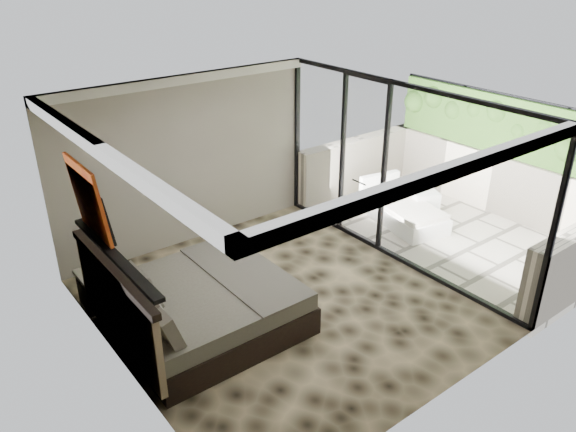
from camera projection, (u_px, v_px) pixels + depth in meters
floor at (281, 304)px, 7.88m from camera, size 5.00×5.00×0.00m
ceiling at (279, 109)px, 6.67m from camera, size 4.50×5.00×0.02m
back_wall at (187, 162)px, 9.05m from camera, size 4.50×0.02×2.80m
left_wall at (114, 269)px, 6.04m from camera, size 0.02×5.00×2.80m
glass_wall at (399, 175)px, 8.51m from camera, size 0.08×5.00×2.80m
terrace_slab at (449, 233)px, 9.97m from camera, size 3.00×5.00×0.12m
parapet_far at (499, 184)px, 10.45m from camera, size 0.30×5.00×1.10m
foliage_hedge at (509, 126)px, 9.97m from camera, size 0.36×4.60×1.10m
picture_ledge at (115, 256)px, 6.10m from camera, size 0.12×2.20×0.05m
bed at (197, 306)px, 7.21m from camera, size 2.26×2.19×1.25m
nightstand at (100, 288)px, 7.79m from camera, size 0.54×0.54×0.51m
table_lamp at (96, 247)px, 7.51m from camera, size 0.33×0.33×0.60m
abstract_canvas at (88, 200)px, 6.29m from camera, size 0.13×0.90×0.90m
framed_print at (100, 215)px, 6.26m from camera, size 0.11×0.50×0.60m
ottoman at (423, 203)px, 10.43m from camera, size 0.63×0.63×0.47m
lounger at (401, 210)px, 10.20m from camera, size 1.15×1.81×0.66m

